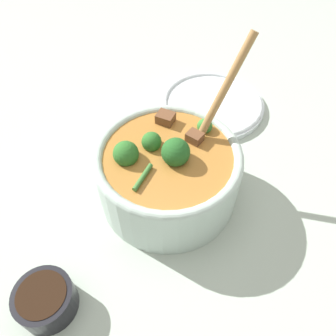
{
  "coord_description": "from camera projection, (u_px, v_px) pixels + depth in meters",
  "views": [
    {
      "loc": [
        0.26,
        0.2,
        0.47
      ],
      "look_at": [
        0.0,
        0.0,
        0.07
      ],
      "focal_mm": 35.0,
      "sensor_mm": 36.0,
      "label": 1
    }
  ],
  "objects": [
    {
      "name": "stew_bowl",
      "position": [
        168.0,
        171.0,
        0.52
      ],
      "size": [
        0.26,
        0.23,
        0.25
      ],
      "color": "#B2C6BC",
      "rests_on": "ground_plane"
    },
    {
      "name": "empty_plate",
      "position": [
        212.0,
        104.0,
        0.71
      ],
      "size": [
        0.22,
        0.22,
        0.02
      ],
      "color": "white",
      "rests_on": "ground_plane"
    },
    {
      "name": "ground_plane",
      "position": [
        168.0,
        193.0,
        0.57
      ],
      "size": [
        4.0,
        4.0,
        0.0
      ],
      "primitive_type": "plane",
      "color": "#ADBCAD"
    },
    {
      "name": "condiment_bowl",
      "position": [
        45.0,
        299.0,
        0.43
      ],
      "size": [
        0.08,
        0.08,
        0.05
      ],
      "color": "black",
      "rests_on": "ground_plane"
    }
  ]
}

